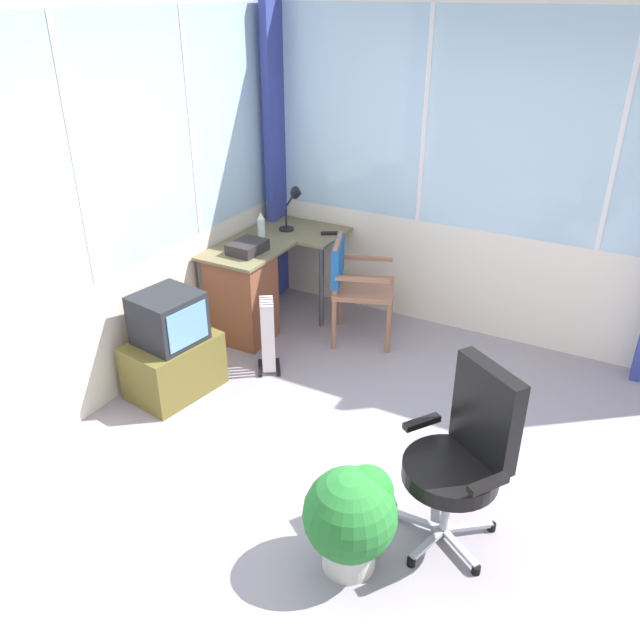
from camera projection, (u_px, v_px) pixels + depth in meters
The scene contains 14 objects.
ground at pixel (384, 499), 3.80m from camera, with size 5.45×5.26×0.06m, color gray.
north_window_panel at pixel (81, 217), 4.06m from camera, with size 4.45×0.07×2.74m.
east_window_panel at pixel (510, 177), 4.90m from camera, with size 0.07×4.26×2.74m.
curtain_corner at pixel (276, 156), 5.68m from camera, with size 0.28×0.07×2.64m, color #344092.
desk at pixel (245, 291), 5.33m from camera, with size 1.25×0.81×0.76m.
desk_lamp at pixel (295, 201), 5.56m from camera, with size 0.24×0.20×0.38m.
tv_remote at pixel (330, 233), 5.53m from camera, with size 0.04×0.15×0.02m, color black.
spray_bottle at pixel (261, 225), 5.44m from camera, with size 0.06×0.06×0.22m.
paper_tray at pixel (247, 247), 5.14m from camera, with size 0.30×0.23×0.09m, color #2B2627.
wooden_armchair at pixel (350, 276), 5.23m from camera, with size 0.62×0.62×0.86m.
office_chair at pixel (466, 448), 3.27m from camera, with size 0.60×0.61×1.03m.
tv_on_stand at pixel (172, 350), 4.60m from camera, with size 0.70×0.53×0.78m.
space_heater at pixel (268, 334), 4.90m from camera, with size 0.29×0.27×0.60m.
potted_plant at pixel (352, 515), 3.19m from camera, with size 0.48×0.48×0.58m.
Camera 1 is at (-2.70, -1.04, 2.68)m, focal length 36.03 mm.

